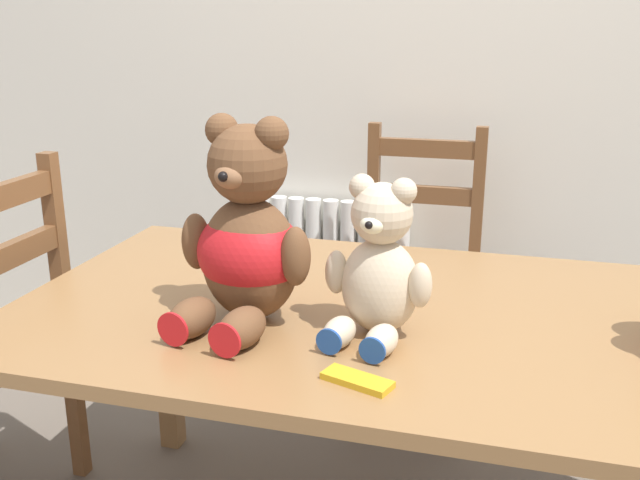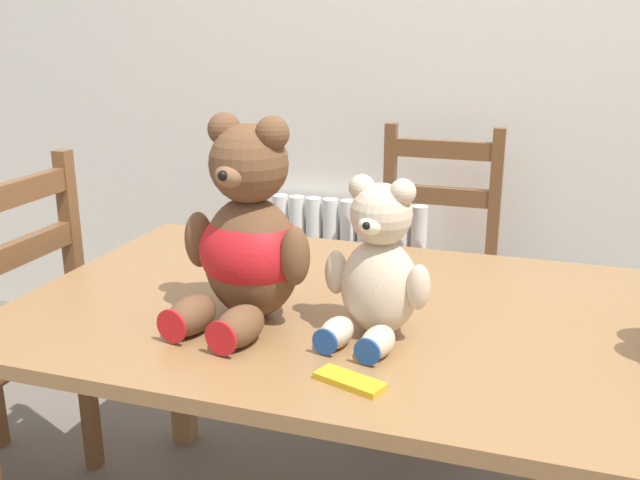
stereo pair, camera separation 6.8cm
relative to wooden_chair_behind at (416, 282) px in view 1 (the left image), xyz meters
The scene contains 7 objects.
wall_back 0.91m from the wooden_chair_behind, 83.12° to the left, with size 8.00×0.04×2.60m, color silver.
radiator 0.49m from the wooden_chair_behind, 144.11° to the left, with size 0.62×0.10×0.65m.
dining_table 0.90m from the wooden_chair_behind, 87.35° to the right, with size 1.58×0.92×0.71m.
wooden_chair_behind is the anchor object (origin of this frame).
teddy_bear_left 1.11m from the wooden_chair_behind, 102.01° to the right, with size 0.30×0.32×0.42m.
teddy_bear_right 1.08m from the wooden_chair_behind, 86.77° to the right, with size 0.22×0.24×0.31m.
chocolate_bar 1.24m from the wooden_chair_behind, 86.97° to the right, with size 0.12×0.05×0.01m, color gold.
Camera 1 is at (0.25, -0.93, 1.30)m, focal length 40.00 mm.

